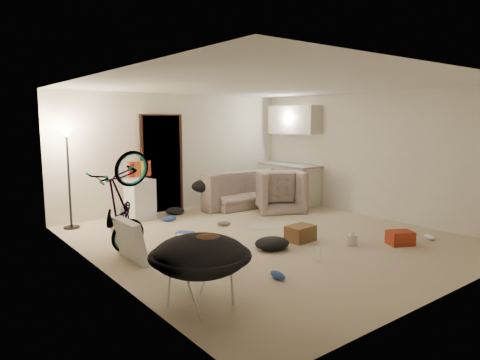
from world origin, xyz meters
TOP-DOWN VIEW (x-y plane):
  - floor at (0.00, 0.00)m, footprint 5.50×6.00m
  - ceiling at (0.00, 0.00)m, footprint 5.50×6.00m
  - wall_back at (0.00, 3.01)m, footprint 5.50×0.02m
  - wall_front at (0.00, -3.01)m, footprint 5.50×0.02m
  - wall_left at (-2.76, 0.00)m, footprint 0.02×6.00m
  - wall_right at (2.76, 0.00)m, footprint 0.02×6.00m
  - doorway at (-0.40, 2.97)m, footprint 0.85×0.10m
  - door_trim at (-0.40, 2.94)m, footprint 0.97×0.04m
  - floor_lamp at (-2.40, 2.65)m, footprint 0.28×0.28m
  - kitchen_counter at (2.43, 2.00)m, footprint 0.60×1.50m
  - counter_top at (2.43, 2.00)m, footprint 0.64×1.54m
  - kitchen_uppers at (2.56, 2.00)m, footprint 0.38×1.40m
  - sofa at (1.28, 2.45)m, footprint 2.10×0.86m
  - armchair at (1.67, 1.61)m, footprint 1.27×1.21m
  - bicycle at (-2.30, 0.55)m, footprint 1.61×0.83m
  - book_asset at (-0.26, -1.41)m, footprint 0.25×0.21m
  - mini_fridge at (-1.10, 2.55)m, footprint 0.49×0.49m
  - snack_box_0 at (-1.27, 2.55)m, footprint 0.11×0.08m
  - snack_box_1 at (-1.15, 2.55)m, footprint 0.10×0.08m
  - snack_box_2 at (-1.03, 2.55)m, footprint 0.10×0.07m
  - snack_box_3 at (-0.91, 2.55)m, footprint 0.12×0.10m
  - saucer_chair at (-2.30, -1.57)m, footprint 1.08×1.08m
  - hoodie at (-2.25, -1.60)m, footprint 0.57×0.51m
  - sofa_drape at (0.33, 2.45)m, footprint 0.57×0.47m
  - tv_box at (-2.30, 0.32)m, footprint 0.24×0.91m
  - drink_case_a at (0.29, -0.48)m, footprint 0.47×0.35m
  - drink_case_b at (1.40, -1.58)m, footprint 0.46×0.42m
  - juicer at (0.76, -1.14)m, footprint 0.17×0.17m
  - newspaper at (0.42, 0.61)m, footprint 0.63×0.58m
  - book_blue at (-0.96, 1.06)m, footprint 0.34×0.35m
  - book_white at (-1.04, 0.93)m, footprint 0.23×0.29m
  - shoe_0 at (-0.74, 2.03)m, footprint 0.30×0.14m
  - shoe_1 at (-0.11, 1.09)m, footprint 0.27×0.23m
  - shoe_2 at (-1.13, -1.50)m, footprint 0.13×0.27m
  - shoe_3 at (-1.55, -0.82)m, footprint 0.32×0.20m
  - shoe_4 at (2.03, -1.71)m, footprint 0.19×0.26m
  - clothes_lump_a at (-0.35, -0.52)m, footprint 0.58×0.51m
  - clothes_lump_b at (-0.33, 2.55)m, footprint 0.58×0.57m
  - clothes_lump_c at (-1.61, -0.31)m, footprint 0.55×0.55m

SIDE VIEW (x-z plane):
  - floor at x=0.00m, z-range -0.02..0.00m
  - newspaper at x=0.42m, z-range 0.00..0.01m
  - book_asset at x=-0.26m, z-range 0.00..0.02m
  - book_white at x=-1.04m, z-range 0.00..0.02m
  - book_blue at x=-0.96m, z-range 0.00..0.03m
  - shoe_4 at x=2.03m, z-range 0.00..0.09m
  - shoe_1 at x=-0.11m, z-range 0.00..0.09m
  - shoe_2 at x=-1.13m, z-range 0.00..0.10m
  - shoe_0 at x=-0.74m, z-range 0.00..0.11m
  - shoe_3 at x=-1.55m, z-range 0.00..0.11m
  - clothes_lump_c at x=-1.61m, z-range 0.00..0.13m
  - clothes_lump_b at x=-0.33m, z-range 0.00..0.13m
  - clothes_lump_a at x=-0.35m, z-range 0.00..0.18m
  - juicer at x=0.76m, z-range -0.02..0.23m
  - drink_case_b at x=1.40m, z-range 0.00..0.22m
  - drink_case_a at x=0.29m, z-range 0.00..0.26m
  - tv_box at x=-2.30m, z-range 0.00..0.60m
  - sofa at x=1.28m, z-range 0.00..0.61m
  - armchair at x=1.67m, z-range 0.00..0.65m
  - mini_fridge at x=-1.10m, z-range 0.00..0.80m
  - bicycle at x=-2.30m, z-range -0.04..0.86m
  - kitchen_counter at x=2.43m, z-range 0.00..0.88m
  - saucer_chair at x=-2.30m, z-range 0.07..0.84m
  - sofa_drape at x=0.33m, z-range 0.40..0.68m
  - hoodie at x=-2.25m, z-range 0.55..0.77m
  - counter_top at x=2.43m, z-range 0.88..0.92m
  - snack_box_0 at x=-1.27m, z-range 0.85..1.15m
  - snack_box_1 at x=-1.15m, z-range 0.85..1.15m
  - snack_box_2 at x=-1.03m, z-range 0.85..1.15m
  - snack_box_3 at x=-0.91m, z-range 0.85..1.15m
  - doorway at x=-0.40m, z-range 0.00..2.04m
  - door_trim at x=-0.40m, z-range -0.03..2.07m
  - wall_back at x=0.00m, z-range 0.00..2.50m
  - wall_front at x=0.00m, z-range 0.00..2.50m
  - wall_left at x=-2.76m, z-range 0.00..2.50m
  - wall_right at x=2.76m, z-range 0.00..2.50m
  - floor_lamp at x=-2.40m, z-range 0.40..2.21m
  - kitchen_uppers at x=2.56m, z-range 1.62..2.27m
  - ceiling at x=0.00m, z-range 2.50..2.52m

